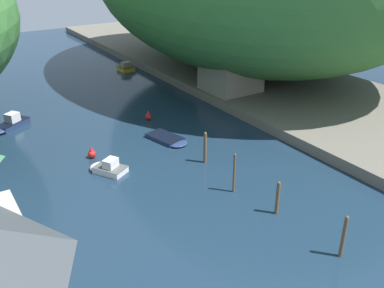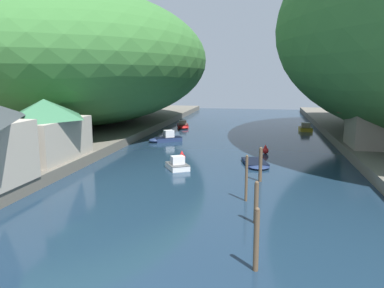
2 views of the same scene
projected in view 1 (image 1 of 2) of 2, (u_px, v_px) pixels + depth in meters
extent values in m
plane|color=#192D42|center=(124.00, 138.00, 43.61)|extent=(130.00, 130.00, 0.00)
cube|color=#666056|center=(296.00, 93.00, 55.22)|extent=(22.00, 120.00, 1.06)
cube|color=gray|center=(231.00, 75.00, 53.80)|extent=(6.12, 5.99, 3.76)
pyramid|color=brown|center=(232.00, 55.00, 52.67)|extent=(6.61, 6.47, 1.52)
cube|color=navy|center=(13.00, 125.00, 46.17)|extent=(3.91, 3.38, 0.57)
ellipsoid|color=navy|center=(0.00, 131.00, 44.64)|extent=(2.35, 2.26, 0.57)
cube|color=black|center=(12.00, 122.00, 46.05)|extent=(3.99, 3.44, 0.03)
cube|color=silver|center=(12.00, 117.00, 45.94)|extent=(1.68, 1.63, 0.99)
cube|color=gold|center=(126.00, 69.00, 66.54)|extent=(2.07, 2.69, 0.60)
ellipsoid|color=gold|center=(122.00, 67.00, 67.48)|extent=(1.90, 1.40, 0.60)
cube|color=#4C3E0E|center=(126.00, 67.00, 66.41)|extent=(2.11, 2.75, 0.03)
cube|color=#9E937F|center=(126.00, 64.00, 66.18)|extent=(1.40, 0.98, 0.79)
cube|color=white|center=(110.00, 170.00, 37.03)|extent=(2.84, 3.15, 0.51)
ellipsoid|color=white|center=(98.00, 167.00, 37.56)|extent=(2.09, 1.98, 0.51)
cube|color=#525252|center=(110.00, 167.00, 36.92)|extent=(2.90, 3.21, 0.03)
cube|color=silver|center=(111.00, 163.00, 36.72)|extent=(1.52, 1.41, 0.80)
cube|color=navy|center=(165.00, 138.00, 43.30)|extent=(2.94, 4.12, 0.35)
ellipsoid|color=navy|center=(178.00, 143.00, 42.14)|extent=(2.39, 2.29, 0.35)
cube|color=black|center=(165.00, 136.00, 43.22)|extent=(3.00, 4.21, 0.03)
cylinder|color=brown|center=(343.00, 238.00, 26.60)|extent=(0.26, 0.26, 2.91)
sphere|color=brown|center=(347.00, 218.00, 25.96)|extent=(0.23, 0.23, 0.23)
cylinder|color=brown|center=(278.00, 199.00, 30.99)|extent=(0.28, 0.28, 2.51)
sphere|color=brown|center=(279.00, 183.00, 30.44)|extent=(0.25, 0.25, 0.25)
cylinder|color=brown|center=(234.00, 174.00, 33.57)|extent=(0.20, 0.20, 3.28)
sphere|color=brown|center=(235.00, 155.00, 32.85)|extent=(0.18, 0.18, 0.18)
cylinder|color=brown|center=(205.00, 148.00, 38.24)|extent=(0.30, 0.30, 2.82)
sphere|color=brown|center=(205.00, 133.00, 37.61)|extent=(0.27, 0.27, 0.27)
sphere|color=red|center=(148.00, 117.00, 48.04)|extent=(0.74, 0.74, 0.74)
cone|color=red|center=(148.00, 112.00, 47.80)|extent=(0.37, 0.37, 0.37)
sphere|color=red|center=(92.00, 154.00, 39.51)|extent=(0.76, 0.76, 0.76)
cone|color=red|center=(91.00, 149.00, 39.27)|extent=(0.38, 0.38, 0.38)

